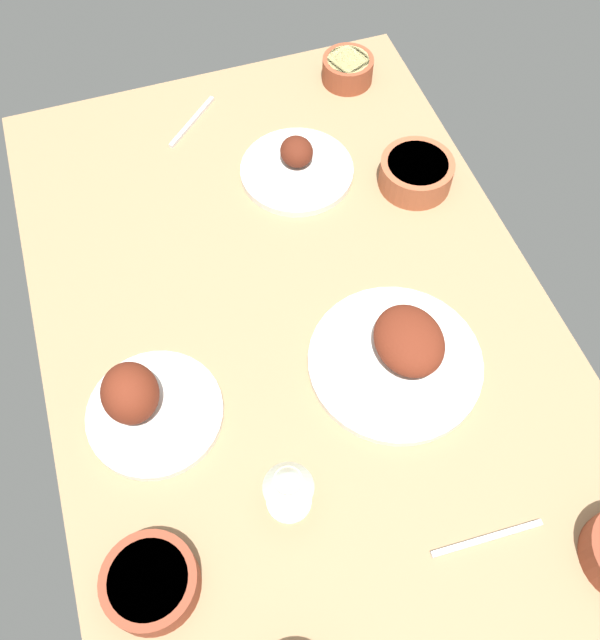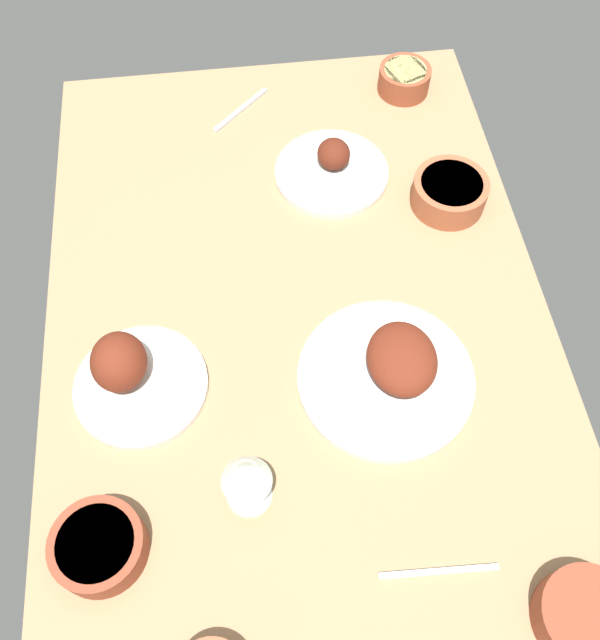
# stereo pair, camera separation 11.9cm
# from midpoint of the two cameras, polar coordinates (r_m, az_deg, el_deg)

# --- Properties ---
(dining_table) EXTENTS (1.40, 0.90, 0.04)m
(dining_table) POSITION_cam_midpoint_polar(r_m,az_deg,el_deg) (1.23, 2.77, -1.19)
(dining_table) COLOR #937551
(dining_table) RESTS_ON ground
(plate_center_main) EXTENTS (0.23, 0.23, 0.07)m
(plate_center_main) POSITION_cam_midpoint_polar(r_m,az_deg,el_deg) (1.42, 5.14, 12.31)
(plate_center_main) COLOR silver
(plate_center_main) RESTS_ON dining_table
(plate_near_viewer) EXTENTS (0.22, 0.22, 0.10)m
(plate_near_viewer) POSITION_cam_midpoint_polar(r_m,az_deg,el_deg) (1.15, -11.17, -4.67)
(plate_near_viewer) COLOR silver
(plate_near_viewer) RESTS_ON dining_table
(plate_far_side) EXTENTS (0.30, 0.30, 0.08)m
(plate_far_side) POSITION_cam_midpoint_polar(r_m,az_deg,el_deg) (1.16, 10.68, -4.35)
(plate_far_side) COLOR silver
(plate_far_side) RESTS_ON dining_table
(bowl_cream) EXTENTS (0.15, 0.15, 0.06)m
(bowl_cream) POSITION_cam_midpoint_polar(r_m,az_deg,el_deg) (1.40, 14.82, 10.11)
(bowl_cream) COLOR #A35133
(bowl_cream) RESTS_ON dining_table
(bowl_soup) EXTENTS (0.14, 0.14, 0.05)m
(bowl_soup) POSITION_cam_midpoint_polar(r_m,az_deg,el_deg) (1.07, -13.29, -18.22)
(bowl_soup) COLOR brown
(bowl_soup) RESTS_ON dining_table
(bowl_potatoes) EXTENTS (0.11, 0.11, 0.06)m
(bowl_potatoes) POSITION_cam_midpoint_polar(r_m,az_deg,el_deg) (1.61, 10.92, 19.03)
(bowl_potatoes) COLOR brown
(bowl_potatoes) RESTS_ON dining_table
(bowl_onions) EXTENTS (0.14, 0.14, 0.06)m
(bowl_onions) POSITION_cam_midpoint_polar(r_m,az_deg,el_deg) (1.12, 25.84, -21.73)
(bowl_onions) COLOR brown
(bowl_onions) RESTS_ON dining_table
(wine_glass) EXTENTS (0.08, 0.08, 0.14)m
(wine_glass) POSITION_cam_midpoint_polar(r_m,az_deg,el_deg) (1.00, -1.08, -13.15)
(wine_glass) COLOR silver
(wine_glass) RESTS_ON dining_table
(fork_loose) EXTENTS (0.12, 0.13, 0.01)m
(fork_loose) POSITION_cam_midpoint_polar(r_m,az_deg,el_deg) (1.55, -2.70, 16.96)
(fork_loose) COLOR silver
(fork_loose) RESTS_ON dining_table
(spoon_loose) EXTENTS (0.02, 0.18, 0.01)m
(spoon_loose) POSITION_cam_midpoint_polar(r_m,az_deg,el_deg) (1.09, 14.78, -19.94)
(spoon_loose) COLOR silver
(spoon_loose) RESTS_ON dining_table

